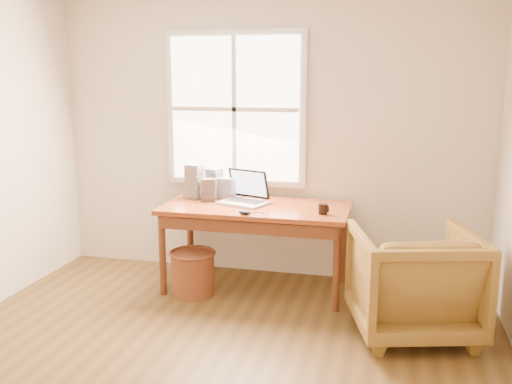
# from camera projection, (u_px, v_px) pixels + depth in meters

# --- Properties ---
(room_shell) EXTENTS (4.04, 4.54, 2.64)m
(room_shell) POSITION_uv_depth(u_px,v_px,m) (184.00, 171.00, 3.26)
(room_shell) COLOR brown
(room_shell) RESTS_ON ground
(desk) EXTENTS (1.60, 0.80, 0.04)m
(desk) POSITION_uv_depth(u_px,v_px,m) (256.00, 208.00, 4.93)
(desk) COLOR brown
(desk) RESTS_ON room_shell
(armchair) EXTENTS (1.04, 1.06, 0.79)m
(armchair) POSITION_uv_depth(u_px,v_px,m) (414.00, 282.00, 4.11)
(armchair) COLOR brown
(armchair) RESTS_ON room_shell
(wicker_stool) EXTENTS (0.44, 0.44, 0.37)m
(wicker_stool) POSITION_uv_depth(u_px,v_px,m) (193.00, 273.00, 4.90)
(wicker_stool) COLOR brown
(wicker_stool) RESTS_ON room_shell
(laptop) EXTENTS (0.47, 0.48, 0.27)m
(laptop) POSITION_uv_depth(u_px,v_px,m) (244.00, 189.00, 4.95)
(laptop) COLOR #B8BAC0
(laptop) RESTS_ON desk
(mouse) EXTENTS (0.12, 0.09, 0.04)m
(mouse) POSITION_uv_depth(u_px,v_px,m) (245.00, 212.00, 4.61)
(mouse) COLOR black
(mouse) RESTS_ON desk
(coffee_mug) EXTENTS (0.09, 0.09, 0.09)m
(coffee_mug) POSITION_uv_depth(u_px,v_px,m) (323.00, 209.00, 4.62)
(coffee_mug) COLOR black
(coffee_mug) RESTS_ON desk
(cd_stack_a) EXTENTS (0.16, 0.15, 0.26)m
(cd_stack_a) POSITION_uv_depth(u_px,v_px,m) (214.00, 183.00, 5.28)
(cd_stack_a) COLOR #B3B7BF
(cd_stack_a) RESTS_ON desk
(cd_stack_b) EXTENTS (0.14, 0.13, 0.20)m
(cd_stack_b) POSITION_uv_depth(u_px,v_px,m) (209.00, 190.00, 5.10)
(cd_stack_b) COLOR #232328
(cd_stack_b) RESTS_ON desk
(cd_stack_c) EXTENTS (0.16, 0.15, 0.31)m
(cd_stack_c) POSITION_uv_depth(u_px,v_px,m) (194.00, 181.00, 5.20)
(cd_stack_c) COLOR #A0A0AD
(cd_stack_c) RESTS_ON desk
(cd_stack_d) EXTENTS (0.16, 0.15, 0.19)m
(cd_stack_d) POSITION_uv_depth(u_px,v_px,m) (227.00, 188.00, 5.21)
(cd_stack_d) COLOR silver
(cd_stack_d) RESTS_ON desk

